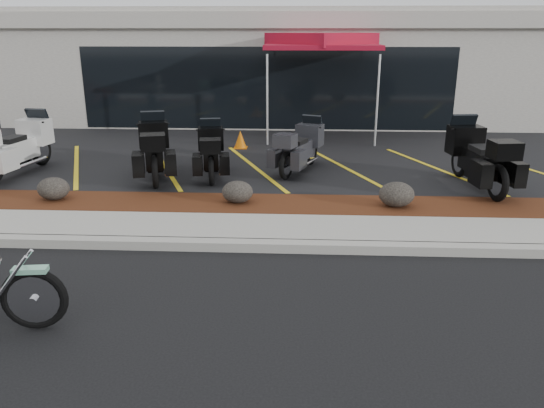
# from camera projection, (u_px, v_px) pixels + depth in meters

# --- Properties ---
(ground) EXTENTS (90.00, 90.00, 0.00)m
(ground) POSITION_uv_depth(u_px,v_px,m) (222.00, 274.00, 7.56)
(ground) COLOR black
(ground) RESTS_ON ground
(curb) EXTENTS (24.00, 0.25, 0.15)m
(curb) POSITION_uv_depth(u_px,v_px,m) (230.00, 245.00, 8.39)
(curb) COLOR gray
(curb) RESTS_ON ground
(sidewalk) EXTENTS (24.00, 1.20, 0.15)m
(sidewalk) POSITION_uv_depth(u_px,v_px,m) (235.00, 229.00, 9.05)
(sidewalk) COLOR gray
(sidewalk) RESTS_ON ground
(mulch_bed) EXTENTS (24.00, 1.20, 0.16)m
(mulch_bed) POSITION_uv_depth(u_px,v_px,m) (243.00, 207.00, 10.19)
(mulch_bed) COLOR #39170D
(mulch_bed) RESTS_ON ground
(upper_lot) EXTENTS (26.00, 9.60, 0.15)m
(upper_lot) POSITION_uv_depth(u_px,v_px,m) (262.00, 147.00, 15.31)
(upper_lot) COLOR black
(upper_lot) RESTS_ON ground
(dealership_building) EXTENTS (18.00, 8.16, 4.00)m
(dealership_building) POSITION_uv_depth(u_px,v_px,m) (273.00, 65.00, 20.64)
(dealership_building) COLOR #9A948B
(dealership_building) RESTS_ON ground
(boulder_left) EXTENTS (0.62, 0.52, 0.44)m
(boulder_left) POSITION_uv_depth(u_px,v_px,m) (53.00, 189.00, 10.29)
(boulder_left) COLOR black
(boulder_left) RESTS_ON mulch_bed
(boulder_mid) EXTENTS (0.60, 0.50, 0.42)m
(boulder_mid) POSITION_uv_depth(u_px,v_px,m) (237.00, 192.00, 10.11)
(boulder_mid) COLOR black
(boulder_mid) RESTS_ON mulch_bed
(boulder_right) EXTENTS (0.66, 0.55, 0.47)m
(boulder_right) POSITION_uv_depth(u_px,v_px,m) (397.00, 194.00, 9.88)
(boulder_right) COLOR black
(boulder_right) RESTS_ON mulch_bed
(hero_cruiser) EXTENTS (2.93, 1.09, 1.01)m
(hero_cruiser) POSITION_uv_depth(u_px,v_px,m) (33.00, 290.00, 6.02)
(hero_cruiser) COLOR #78BB9C
(hero_cruiser) RESTS_ON ground
(touring_white) EXTENTS (1.27, 2.50, 1.39)m
(touring_white) POSITION_uv_depth(u_px,v_px,m) (39.00, 137.00, 12.79)
(touring_white) COLOR silver
(touring_white) RESTS_ON upper_lot
(touring_black_front) EXTENTS (1.48, 2.52, 1.38)m
(touring_black_front) POSITION_uv_depth(u_px,v_px,m) (154.00, 140.00, 12.49)
(touring_black_front) COLOR black
(touring_black_front) RESTS_ON upper_lot
(touring_black_mid) EXTENTS (1.11, 2.17, 1.21)m
(touring_black_mid) POSITION_uv_depth(u_px,v_px,m) (211.00, 143.00, 12.54)
(touring_black_mid) COLOR black
(touring_black_mid) RESTS_ON upper_lot
(touring_grey) EXTENTS (1.54, 2.24, 1.22)m
(touring_grey) POSITION_uv_depth(u_px,v_px,m) (311.00, 140.00, 12.89)
(touring_grey) COLOR #2E2F34
(touring_grey) RESTS_ON upper_lot
(touring_black_rear) EXTENTS (1.23, 2.54, 1.42)m
(touring_black_rear) POSITION_uv_depth(u_px,v_px,m) (461.00, 146.00, 11.74)
(touring_black_rear) COLOR black
(touring_black_rear) RESTS_ON upper_lot
(traffic_cone) EXTENTS (0.46, 0.46, 0.48)m
(traffic_cone) POSITION_uv_depth(u_px,v_px,m) (240.00, 139.00, 14.81)
(traffic_cone) COLOR #CE6106
(traffic_cone) RESTS_ON upper_lot
(popup_canopy) EXTENTS (3.42, 3.42, 3.07)m
(popup_canopy) POSITION_uv_depth(u_px,v_px,m) (321.00, 43.00, 15.81)
(popup_canopy) COLOR silver
(popup_canopy) RESTS_ON upper_lot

